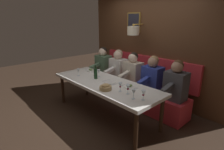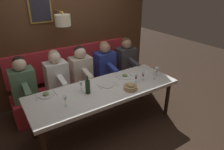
{
  "view_description": "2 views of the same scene",
  "coord_description": "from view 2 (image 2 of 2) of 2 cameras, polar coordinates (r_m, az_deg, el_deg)",
  "views": [
    {
      "loc": [
        -2.24,
        -2.67,
        1.97
      ],
      "look_at": [
        0.05,
        -0.17,
        0.92
      ],
      "focal_mm": 29.23,
      "sensor_mm": 36.0,
      "label": 1
    },
    {
      "loc": [
        -2.51,
        1.48,
        2.35
      ],
      "look_at": [
        0.05,
        -0.17,
        0.92
      ],
      "focal_mm": 32.46,
      "sensor_mm": 36.0,
      "label": 2
    }
  ],
  "objects": [
    {
      "name": "wine_glass_0",
      "position": [
        3.24,
        -8.73,
        -2.6
      ],
      "size": [
        0.07,
        0.07,
        0.16
      ],
      "color": "silver",
      "rests_on": "dining_table"
    },
    {
      "name": "diner_far",
      "position": [
        3.85,
        -15.43,
        0.66
      ],
      "size": [
        0.6,
        0.4,
        0.79
      ],
      "color": "white",
      "rests_on": "banquette_bench"
    },
    {
      "name": "diner_nearest",
      "position": [
        4.51,
        3.89,
        5.2
      ],
      "size": [
        0.6,
        0.4,
        0.79
      ],
      "color": "#3D3D42",
      "rests_on": "banquette_bench"
    },
    {
      "name": "diner_near",
      "position": [
        4.23,
        -2.03,
        3.85
      ],
      "size": [
        0.6,
        0.4,
        0.79
      ],
      "color": "#283893",
      "rests_on": "banquette_bench"
    },
    {
      "name": "bread_bowl",
      "position": [
        3.29,
        5.19,
        -3.33
      ],
      "size": [
        0.22,
        0.22,
        0.12
      ],
      "color": "tan",
      "rests_on": "dining_table"
    },
    {
      "name": "place_setting_2",
      "position": [
        3.29,
        -18.07,
        -5.27
      ],
      "size": [
        0.24,
        0.32,
        0.05
      ],
      "color": "silver",
      "rests_on": "dining_table"
    },
    {
      "name": "dining_table",
      "position": [
        3.36,
        -2.02,
        -4.75
      ],
      "size": [
        0.9,
        2.49,
        0.74
      ],
      "color": "silver",
      "rests_on": "ground_plane"
    },
    {
      "name": "wine_bottle",
      "position": [
        3.16,
        -6.86,
        -3.29
      ],
      "size": [
        0.08,
        0.08,
        0.3
      ],
      "color": "#19381E",
      "rests_on": "dining_table"
    },
    {
      "name": "wine_glass_2",
      "position": [
        3.6,
        8.79,
        0.28
      ],
      "size": [
        0.07,
        0.07,
        0.16
      ],
      "color": "silver",
      "rests_on": "dining_table"
    },
    {
      "name": "diner_middle",
      "position": [
        4.0,
        -8.78,
        2.27
      ],
      "size": [
        0.6,
        0.4,
        0.79
      ],
      "color": "beige",
      "rests_on": "banquette_bench"
    },
    {
      "name": "place_setting_1",
      "position": [
        3.42,
        -1.21,
        -2.81
      ],
      "size": [
        0.24,
        0.31,
        0.01
      ],
      "color": "silver",
      "rests_on": "dining_table"
    },
    {
      "name": "back_wall_panel",
      "position": [
        4.35,
        -12.43,
        11.51
      ],
      "size": [
        0.59,
        3.89,
        2.9
      ],
      "color": "#51331E",
      "rests_on": "ground_plane"
    },
    {
      "name": "banquette_bench",
      "position": [
        4.27,
        -8.12,
        -4.97
      ],
      "size": [
        0.52,
        2.69,
        0.45
      ],
      "primitive_type": "cube",
      "color": "red",
      "rests_on": "ground_plane"
    },
    {
      "name": "wine_glass_3",
      "position": [
        2.89,
        -13.08,
        -6.64
      ],
      "size": [
        0.07,
        0.07,
        0.16
      ],
      "color": "silver",
      "rests_on": "dining_table"
    },
    {
      "name": "ground_plane",
      "position": [
        3.74,
        -1.86,
        -13.77
      ],
      "size": [
        12.0,
        12.0,
        0.0
      ],
      "primitive_type": "plane",
      "color": "#332319"
    },
    {
      "name": "place_setting_0",
      "position": [
        3.71,
        3.67,
        -0.37
      ],
      "size": [
        0.24,
        0.31,
        0.05
      ],
      "color": "white",
      "rests_on": "dining_table"
    },
    {
      "name": "diner_farthest",
      "position": [
        3.74,
        -23.93,
        -1.39
      ],
      "size": [
        0.6,
        0.4,
        0.79
      ],
      "color": "#567A5B",
      "rests_on": "banquette_bench"
    },
    {
      "name": "wine_glass_5",
      "position": [
        3.67,
        11.9,
        0.56
      ],
      "size": [
        0.07,
        0.07,
        0.16
      ],
      "color": "silver",
      "rests_on": "dining_table"
    },
    {
      "name": "wine_glass_4",
      "position": [
        3.49,
        6.81,
        -0.42
      ],
      "size": [
        0.07,
        0.07,
        0.16
      ],
      "color": "silver",
      "rests_on": "dining_table"
    },
    {
      "name": "wine_glass_1",
      "position": [
        3.81,
        12.52,
        1.41
      ],
      "size": [
        0.07,
        0.07,
        0.16
      ],
      "color": "silver",
      "rests_on": "dining_table"
    }
  ]
}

